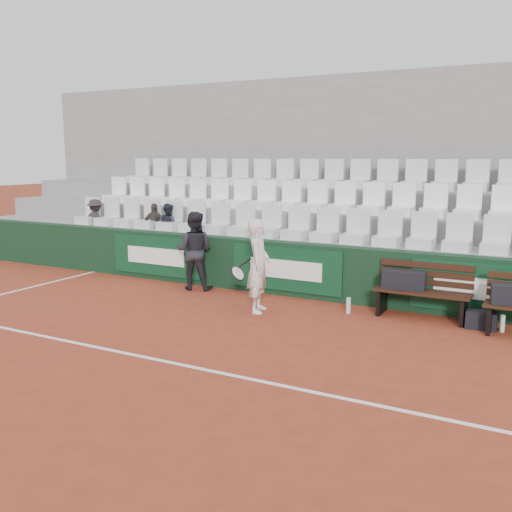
{
  "coord_description": "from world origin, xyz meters",
  "views": [
    {
      "loc": [
        4.19,
        -5.55,
        2.58
      ],
      "look_at": [
        -0.06,
        2.4,
        1.0
      ],
      "focal_mm": 40.0,
      "sensor_mm": 36.0,
      "label": 1
    }
  ],
  "objects": [
    {
      "name": "grandstand_tier_back",
      "position": [
        0.0,
        6.53,
        0.95
      ],
      "size": [
        18.0,
        0.95,
        1.9
      ],
      "primitive_type": "cube",
      "color": "gray",
      "rests_on": "ground"
    },
    {
      "name": "seat_row_mid",
      "position": [
        0.0,
        5.4,
        1.77
      ],
      "size": [
        11.9,
        0.44,
        0.63
      ],
      "primitive_type": "cube",
      "color": "white",
      "rests_on": "grandstand_tier_mid"
    },
    {
      "name": "court_baseline",
      "position": [
        0.0,
        0.0,
        0.0
      ],
      "size": [
        18.0,
        0.06,
        0.01
      ],
      "primitive_type": "cube",
      "color": "white",
      "rests_on": "ground"
    },
    {
      "name": "tennis_player",
      "position": [
        -0.16,
        2.67,
        0.78
      ],
      "size": [
        0.76,
        0.66,
        1.57
      ],
      "color": "silver",
      "rests_on": "ground"
    },
    {
      "name": "grandstand_tier_mid",
      "position": [
        0.0,
        5.58,
        0.72
      ],
      "size": [
        18.0,
        0.95,
        1.45
      ],
      "primitive_type": "cube",
      "color": "gray",
      "rests_on": "ground"
    },
    {
      "name": "grandstand_tier_front",
      "position": [
        0.0,
        4.62,
        0.5
      ],
      "size": [
        18.0,
        0.95,
        1.0
      ],
      "primitive_type": "cube",
      "color": "gray",
      "rests_on": "ground"
    },
    {
      "name": "back_barrier",
      "position": [
        0.07,
        3.99,
        0.5
      ],
      "size": [
        18.0,
        0.34,
        1.0
      ],
      "color": "black",
      "rests_on": "ground"
    },
    {
      "name": "ball_kid",
      "position": [
        -2.04,
        3.54,
        0.77
      ],
      "size": [
        0.88,
        0.77,
        1.53
      ],
      "primitive_type": "imported",
      "rotation": [
        0.0,
        0.0,
        3.43
      ],
      "color": "black",
      "rests_on": "ground"
    },
    {
      "name": "sports_bag_ground",
      "position": [
        3.28,
        3.4,
        0.13
      ],
      "size": [
        0.45,
        0.29,
        0.27
      ],
      "primitive_type": "cube",
      "rotation": [
        0.0,
        0.0,
        0.04
      ],
      "color": "black",
      "rests_on": "ground"
    },
    {
      "name": "water_bottle_near",
      "position": [
        1.22,
        3.27,
        0.13
      ],
      "size": [
        0.08,
        0.08,
        0.27
      ],
      "primitive_type": "cylinder",
      "color": "silver",
      "rests_on": "ground"
    },
    {
      "name": "spectator_c",
      "position": [
        -3.36,
        4.5,
        1.51
      ],
      "size": [
        0.6,
        0.54,
        1.02
      ],
      "primitive_type": "imported",
      "rotation": [
        0.0,
        0.0,
        2.76
      ],
      "color": "black",
      "rests_on": "grandstand_tier_front"
    },
    {
      "name": "seat_row_back",
      "position": [
        0.0,
        6.35,
        2.21
      ],
      "size": [
        11.9,
        0.44,
        0.63
      ],
      "primitive_type": "cube",
      "color": "silver",
      "rests_on": "grandstand_tier_back"
    },
    {
      "name": "sports_bag_left",
      "position": [
        2.04,
        3.59,
        0.59
      ],
      "size": [
        0.7,
        0.36,
        0.29
      ],
      "primitive_type": "cube",
      "rotation": [
        0.0,
        0.0,
        0.11
      ],
      "color": "black",
      "rests_on": "bench_left"
    },
    {
      "name": "spectator_a",
      "position": [
        -5.49,
        4.5,
        1.52
      ],
      "size": [
        0.69,
        0.42,
        1.03
      ],
      "primitive_type": "imported",
      "rotation": [
        0.0,
        0.0,
        3.2
      ],
      "color": "#271F25",
      "rests_on": "grandstand_tier_front"
    },
    {
      "name": "grandstand_rear_wall",
      "position": [
        0.0,
        7.15,
        2.2
      ],
      "size": [
        18.0,
        0.3,
        4.4
      ],
      "primitive_type": "cube",
      "color": "gray",
      "rests_on": "ground"
    },
    {
      "name": "water_bottle_far",
      "position": [
        3.57,
        3.38,
        0.13
      ],
      "size": [
        0.07,
        0.07,
        0.26
      ],
      "primitive_type": "cylinder",
      "color": "silver",
      "rests_on": "ground"
    },
    {
      "name": "ground",
      "position": [
        0.0,
        0.0,
        0.0
      ],
      "size": [
        80.0,
        80.0,
        0.0
      ],
      "primitive_type": "plane",
      "color": "maroon",
      "rests_on": "ground"
    },
    {
      "name": "bench_left",
      "position": [
        2.35,
        3.56,
        0.23
      ],
      "size": [
        1.5,
        0.56,
        0.45
      ],
      "primitive_type": "cube",
      "color": "black",
      "rests_on": "ground"
    },
    {
      "name": "spectator_b",
      "position": [
        -3.74,
        4.5,
        1.5
      ],
      "size": [
        0.64,
        0.43,
        1.01
      ],
      "primitive_type": "imported",
      "rotation": [
        0.0,
        0.0,
        3.49
      ],
      "color": "#342E2A",
      "rests_on": "grandstand_tier_front"
    },
    {
      "name": "seat_row_front",
      "position": [
        0.0,
        4.45,
        1.31
      ],
      "size": [
        11.9,
        0.44,
        0.63
      ],
      "primitive_type": "cube",
      "color": "silver",
      "rests_on": "grandstand_tier_front"
    }
  ]
}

